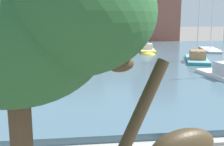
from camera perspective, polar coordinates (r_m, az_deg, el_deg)
harbor_water at (r=32.64m, az=-4.41°, el=2.64°), size 82.82×43.64×0.44m
sailboat_teal at (r=32.21m, az=16.88°, el=2.69°), size 4.44×7.74×8.81m
sailboat_green at (r=47.68m, az=-19.58°, el=5.08°), size 3.36×9.61×7.22m
sailboat_yellow at (r=38.54m, az=7.28°, el=4.38°), size 2.81×6.21×6.10m
sailboat_white at (r=24.16m, az=21.47°, el=-0.39°), size 2.74×6.12×5.99m
sailboat_grey at (r=43.46m, az=19.34°, el=4.39°), size 4.03×8.70×9.55m
shade_tree at (r=4.89m, az=-19.92°, el=9.15°), size 4.69×3.28×6.22m
mooring_bollard at (r=11.63m, az=10.98°, el=-13.56°), size 0.24×0.24×0.50m
townhouse_end_terrace at (r=61.14m, az=-21.64°, el=10.40°), size 7.01×7.07×9.97m
townhouse_tall_gabled at (r=56.63m, az=-13.27°, el=10.88°), size 9.10×6.37×9.98m
townhouse_wide_warehouse at (r=58.28m, az=-6.09°, el=11.89°), size 7.76×6.30×11.55m
townhouse_narrow_midrow at (r=58.24m, az=1.30°, el=10.45°), size 8.93×6.62×8.51m
townhouse_corner_house at (r=61.02m, az=9.01°, el=12.77°), size 8.78×6.43×13.65m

